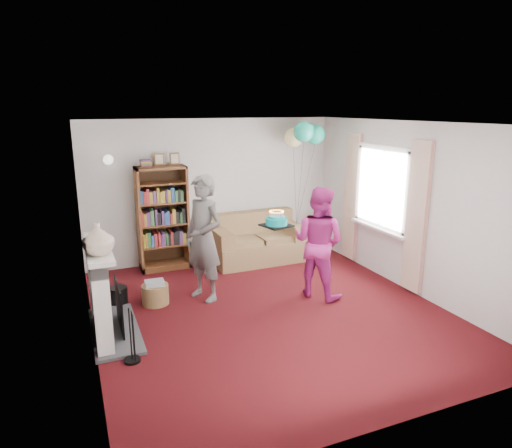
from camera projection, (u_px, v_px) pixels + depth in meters
name	position (u px, v px, depth m)	size (l,w,h in m)	color
ground	(270.00, 311.00, 6.19)	(5.00, 5.00, 0.00)	#320707
wall_back	(213.00, 190.00, 8.12)	(4.50, 0.02, 2.50)	silver
wall_left	(84.00, 241.00, 5.04)	(0.02, 5.00, 2.50)	silver
wall_right	(410.00, 208.00, 6.72)	(0.02, 5.00, 2.50)	silver
ceiling	(271.00, 123.00, 5.56)	(4.50, 5.00, 0.01)	white
fireplace	(105.00, 294.00, 5.46)	(0.55, 1.80, 1.12)	#3F3F42
window_bay	(381.00, 203.00, 7.24)	(0.14, 2.02, 2.20)	white
wall_sconce	(108.00, 160.00, 7.19)	(0.16, 0.23, 0.16)	gold
bookcase	(162.00, 219.00, 7.68)	(0.83, 0.42, 1.96)	#472B14
sofa	(256.00, 243.00, 8.20)	(1.60, 0.85, 0.85)	olive
wicker_basket	(155.00, 293.00, 6.39)	(0.37, 0.37, 0.34)	olive
person_striped	(204.00, 238.00, 6.40)	(0.65, 0.43, 1.80)	black
person_magenta	(318.00, 242.00, 6.54)	(0.79, 0.61, 1.62)	#AA2274
birthday_cake	(276.00, 221.00, 6.53)	(0.38, 0.38, 0.22)	black
balloons	(304.00, 135.00, 7.93)	(0.68, 0.73, 1.81)	#3F3F3F
mantel_vase	(98.00, 239.00, 4.95)	(0.34, 0.34, 0.36)	beige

